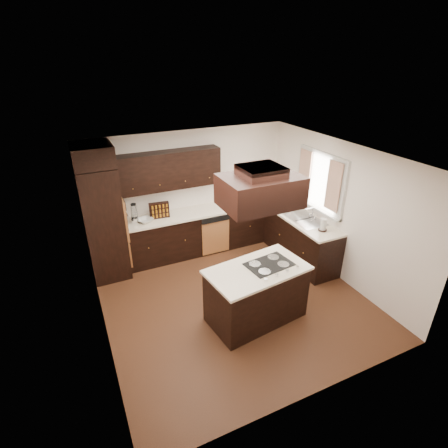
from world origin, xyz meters
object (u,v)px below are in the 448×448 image
Objects in this scene: oven_column at (104,223)px; island at (256,295)px; range_hood at (260,191)px; spice_rack at (159,210)px.

oven_column is 1.46× the size of island.
range_hood is 2.72m from spice_rack.
oven_column reaches higher than island.
range_hood is 2.77× the size of spice_rack.
oven_column is 2.02× the size of range_hood.
island is 1.72m from range_hood.
range_hood is (-0.01, 0.01, 1.72)m from island.
oven_column is 5.59× the size of spice_rack.
range_hood is at bearing -64.68° from spice_rack.
oven_column is at bearing 129.74° from range_hood.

